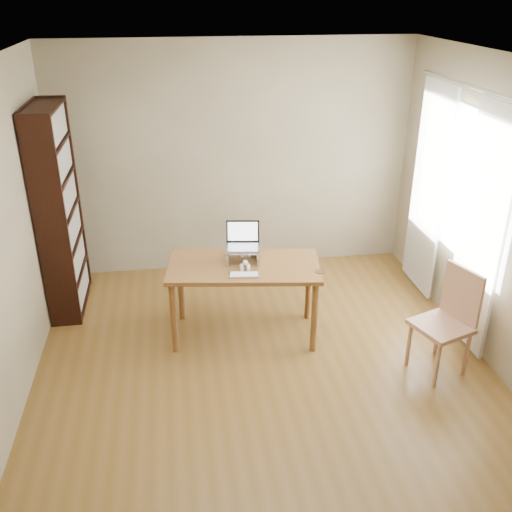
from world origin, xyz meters
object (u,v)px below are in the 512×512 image
at_px(laptop, 242,240).
at_px(cat, 243,253).
at_px(bookshelf, 59,212).
at_px(chair, 450,319).
at_px(keyboard, 244,275).
at_px(desk, 244,274).

xyz_separation_m(laptop, cat, (0.01, -0.02, -0.12)).
xyz_separation_m(bookshelf, chair, (3.39, -1.67, -0.53)).
height_order(keyboard, chair, chair).
bearing_deg(cat, chair, -25.56).
height_order(laptop, cat, laptop).
distance_m(bookshelf, laptop, 1.88).
bearing_deg(cat, laptop, 117.53).
bearing_deg(chair, laptop, 130.12).
bearing_deg(keyboard, cat, 91.45).
distance_m(desk, keyboard, 0.25).
distance_m(keyboard, cat, 0.34).
height_order(desk, cat, cat).
relative_size(bookshelf, cat, 4.25).
bearing_deg(chair, cat, 130.58).
xyz_separation_m(desk, keyboard, (-0.03, -0.22, 0.11)).
bearing_deg(laptop, chair, -21.95).
height_order(keyboard, cat, cat).
height_order(desk, laptop, laptop).
xyz_separation_m(bookshelf, desk, (1.73, -0.85, -0.40)).
relative_size(laptop, chair, 0.35).
height_order(bookshelf, cat, bookshelf).
relative_size(desk, laptop, 4.41).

